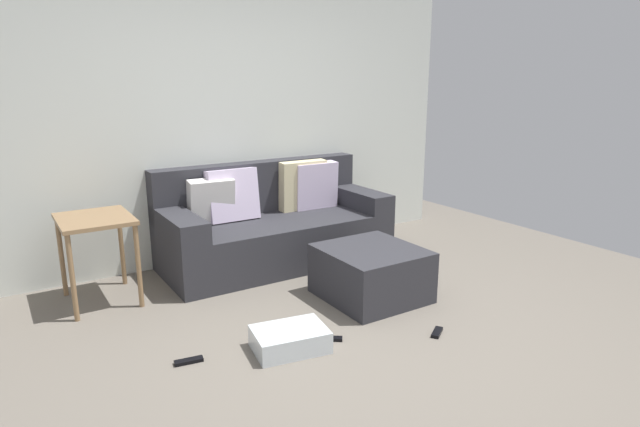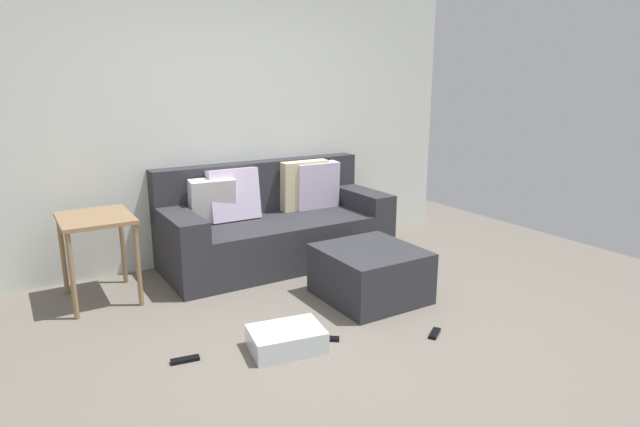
% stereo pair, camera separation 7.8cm
% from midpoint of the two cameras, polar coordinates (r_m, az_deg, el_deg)
% --- Properties ---
extents(ground_plane, '(6.42, 6.42, 0.00)m').
position_cam_midpoint_polar(ground_plane, '(3.46, 4.84, -14.30)').
color(ground_plane, '#6B6359').
extents(wall_back, '(4.94, 0.10, 2.80)m').
position_cam_midpoint_polar(wall_back, '(5.00, -10.79, 11.18)').
color(wall_back, silver).
rests_on(wall_back, ground_plane).
extents(couch_sectional, '(2.05, 0.87, 0.90)m').
position_cam_midpoint_polar(couch_sectional, '(4.90, -5.49, -1.24)').
color(couch_sectional, '#2D2D33').
rests_on(couch_sectional, ground_plane).
extents(ottoman, '(0.70, 0.73, 0.39)m').
position_cam_midpoint_polar(ottoman, '(4.13, 4.96, -6.38)').
color(ottoman, '#2D2D33').
rests_on(ottoman, ground_plane).
extents(storage_bin, '(0.50, 0.39, 0.14)m').
position_cam_midpoint_polar(storage_bin, '(3.42, -3.93, -13.32)').
color(storage_bin, silver).
rests_on(storage_bin, ground_plane).
extents(side_table, '(0.51, 0.60, 0.66)m').
position_cam_midpoint_polar(side_table, '(4.28, -23.45, -1.68)').
color(side_table, olive).
rests_on(side_table, ground_plane).
extents(remote_near_ottoman, '(0.15, 0.12, 0.02)m').
position_cam_midpoint_polar(remote_near_ottoman, '(3.69, 11.86, -12.40)').
color(remote_near_ottoman, black).
rests_on(remote_near_ottoman, ground_plane).
extents(remote_by_storage_bin, '(0.19, 0.16, 0.02)m').
position_cam_midpoint_polar(remote_by_storage_bin, '(3.54, 0.12, -13.29)').
color(remote_by_storage_bin, black).
rests_on(remote_by_storage_bin, ground_plane).
extents(remote_under_side_table, '(0.18, 0.08, 0.02)m').
position_cam_midpoint_polar(remote_under_side_table, '(3.40, -14.59, -15.09)').
color(remote_under_side_table, black).
rests_on(remote_under_side_table, ground_plane).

